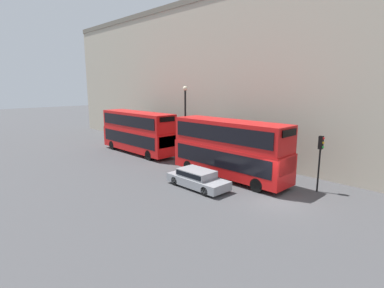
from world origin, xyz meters
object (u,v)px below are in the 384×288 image
bus_second_in_queue (138,131)px  bus_leading (229,147)px  pedestrian (248,162)px  car_dark_sedan (197,178)px  traffic_light (320,152)px

bus_second_in_queue → bus_leading: bearing=-90.0°
bus_second_in_queue → pedestrian: bearing=-77.1°
car_dark_sedan → bus_second_in_queue: bearing=74.9°
bus_leading → bus_second_in_queue: bus_leading is taller
bus_leading → traffic_light: 6.58m
car_dark_sedan → pedestrian: bearing=0.3°
car_dark_sedan → traffic_light: size_ratio=1.22×
bus_leading → bus_second_in_queue: (-0.00, 12.70, -0.06)m
bus_leading → car_dark_sedan: size_ratio=2.10×
bus_leading → bus_second_in_queue: 12.70m
bus_second_in_queue → pedestrian: bus_second_in_queue is taller
bus_second_in_queue → car_dark_sedan: bearing=-105.1°
bus_second_in_queue → traffic_light: (1.99, -18.97, 0.36)m
bus_second_in_queue → car_dark_sedan: (-3.40, -12.57, -1.76)m
bus_leading → pedestrian: bus_leading is taller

